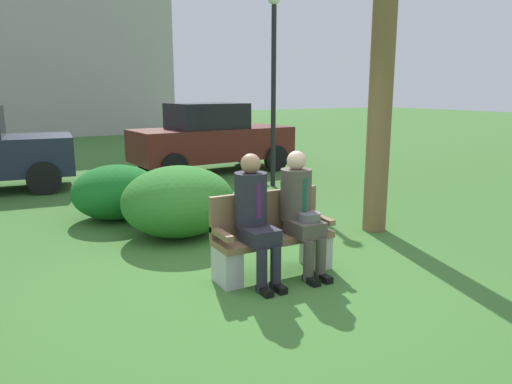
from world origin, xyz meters
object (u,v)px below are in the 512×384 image
seated_man_left (255,212)px  street_lamp (274,72)px  park_bench (271,239)px  seated_man_right (300,207)px  building_backdrop (2,35)px  shrub_mid_lawn (178,201)px  shrub_near_bench (116,192)px  parked_car_far (211,138)px

seated_man_left → street_lamp: size_ratio=0.35×
park_bench → street_lamp: size_ratio=0.34×
seated_man_left → seated_man_right: bearing=-0.6°
street_lamp → building_backdrop: size_ratio=0.27×
street_lamp → building_backdrop: 18.23m
building_backdrop → street_lamp: bearing=-76.5°
seated_man_left → shrub_mid_lawn: size_ratio=0.87×
seated_man_left → seated_man_right: size_ratio=1.00×
shrub_near_bench → building_backdrop: (-0.74, 18.69, 4.08)m
building_backdrop → park_bench: bearing=-85.6°
seated_man_left → building_backdrop: bearing=93.7°
seated_man_left → seated_man_right: 0.56m
shrub_mid_lawn → building_backdrop: bearing=93.7°
park_bench → shrub_mid_lawn: 1.88m
seated_man_right → parked_car_far: parked_car_far is taller
seated_man_left → seated_man_right: (0.56, -0.01, -0.01)m
park_bench → seated_man_left: seated_man_left is taller
park_bench → seated_man_right: (0.29, -0.12, 0.35)m
shrub_near_bench → parked_car_far: size_ratio=0.34×
seated_man_right → building_backdrop: size_ratio=0.09×
street_lamp → park_bench: bearing=-120.9°
parked_car_far → street_lamp: size_ratio=1.04×
seated_man_left → building_backdrop: (-1.42, 21.96, 3.76)m
seated_man_right → building_backdrop: 22.38m
park_bench → street_lamp: bearing=59.1°
park_bench → shrub_near_bench: size_ratio=0.97×
shrub_near_bench → shrub_mid_lawn: size_ratio=0.87×
shrub_near_bench → street_lamp: street_lamp is taller
shrub_mid_lawn → parked_car_far: bearing=61.6°
shrub_mid_lawn → building_backdrop: 20.45m
street_lamp → building_backdrop: (-4.24, 17.60, 2.16)m
shrub_near_bench → parked_car_far: (3.10, 3.39, 0.41)m
building_backdrop → shrub_mid_lawn: bearing=-86.3°
street_lamp → seated_man_left: bearing=-122.8°
park_bench → seated_man_left: (-0.27, -0.11, 0.36)m
seated_man_right → street_lamp: street_lamp is taller
seated_man_right → shrub_mid_lawn: size_ratio=0.86×
park_bench → shrub_mid_lawn: (-0.40, 1.83, 0.09)m
seated_man_right → parked_car_far: bearing=74.4°
seated_man_left → shrub_near_bench: (-0.68, 3.27, -0.33)m
parked_car_far → street_lamp: (0.39, -2.30, 1.51)m
shrub_mid_lawn → park_bench: bearing=-77.6°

